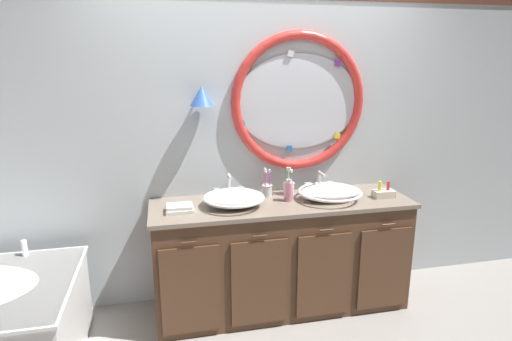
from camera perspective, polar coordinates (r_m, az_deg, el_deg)
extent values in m
plane|color=gray|center=(3.24, 2.88, -20.19)|extent=(14.00, 14.00, 0.00)
cube|color=silver|center=(3.28, 0.43, 4.98)|extent=(6.40, 0.08, 2.60)
ellipsoid|color=silver|center=(3.28, 5.76, 9.14)|extent=(0.98, 0.02, 0.72)
torus|color=red|center=(3.27, 5.79, 9.13)|extent=(1.05, 0.07, 1.05)
cube|color=teal|center=(3.45, 13.60, 8.49)|extent=(0.05, 0.01, 0.05)
cube|color=purple|center=(3.35, 10.93, 13.96)|extent=(0.05, 0.01, 0.05)
cube|color=silver|center=(3.23, 4.67, 15.38)|extent=(0.05, 0.01, 0.05)
cube|color=yellow|center=(3.14, -2.24, 11.25)|extent=(0.04, 0.01, 0.04)
cube|color=teal|center=(3.17, -1.93, 6.30)|extent=(0.05, 0.01, 0.05)
cube|color=#2866B7|center=(3.29, 4.50, 2.96)|extent=(0.04, 0.01, 0.04)
cube|color=yellow|center=(3.41, 10.87, 4.60)|extent=(0.05, 0.01, 0.05)
cylinder|color=#4C3823|center=(3.09, -7.39, 10.37)|extent=(0.02, 0.09, 0.02)
cone|color=blue|center=(3.04, -7.29, 9.93)|extent=(0.17, 0.17, 0.14)
cube|color=brown|center=(3.29, 3.38, -11.41)|extent=(1.87, 0.55, 0.82)
cube|color=gray|center=(3.12, 3.49, -4.40)|extent=(1.91, 0.59, 0.03)
cube|color=gray|center=(3.39, 2.24, -4.18)|extent=(1.87, 0.02, 0.11)
cube|color=brown|center=(2.95, -8.76, -15.69)|extent=(0.39, 0.02, 0.62)
cylinder|color=#422D1E|center=(2.78, -9.02, -9.53)|extent=(0.10, 0.01, 0.01)
cube|color=brown|center=(3.01, 0.47, -14.88)|extent=(0.39, 0.02, 0.62)
cylinder|color=#422D1E|center=(2.84, 0.54, -8.80)|extent=(0.10, 0.01, 0.01)
cube|color=brown|center=(3.13, 9.08, -13.78)|extent=(0.39, 0.02, 0.62)
cylinder|color=#422D1E|center=(2.97, 9.44, -7.91)|extent=(0.10, 0.01, 0.01)
cube|color=brown|center=(3.32, 16.79, -12.54)|extent=(0.39, 0.02, 0.62)
cylinder|color=#422D1E|center=(3.17, 17.36, -6.95)|extent=(0.10, 0.01, 0.01)
cylinder|color=silver|center=(3.30, -28.65, -9.12)|extent=(0.04, 0.04, 0.11)
ellipsoid|color=white|center=(3.00, -2.97, -3.71)|extent=(0.41, 0.33, 0.12)
torus|color=white|center=(2.99, -2.97, -3.65)|extent=(0.43, 0.43, 0.02)
cylinder|color=silver|center=(2.99, -2.97, -3.65)|extent=(0.03, 0.03, 0.01)
ellipsoid|color=white|center=(3.19, 9.90, -2.88)|extent=(0.45, 0.29, 0.11)
torus|color=white|center=(3.19, 9.90, -2.84)|extent=(0.47, 0.47, 0.02)
cylinder|color=silver|center=(3.19, 9.90, -2.84)|extent=(0.03, 0.03, 0.01)
cylinder|color=silver|center=(3.23, -3.65, -3.30)|extent=(0.05, 0.05, 0.02)
cylinder|color=silver|center=(3.20, -3.67, -1.88)|extent=(0.02, 0.02, 0.15)
sphere|color=silver|center=(3.18, -3.69, -0.61)|extent=(0.03, 0.03, 0.03)
cylinder|color=silver|center=(3.13, -3.54, -0.86)|extent=(0.02, 0.11, 0.02)
cylinder|color=silver|center=(3.21, -5.25, -3.06)|extent=(0.04, 0.04, 0.06)
cylinder|color=silver|center=(3.24, -2.07, -2.86)|extent=(0.04, 0.04, 0.06)
cube|color=silver|center=(3.20, -5.27, -2.48)|extent=(0.05, 0.01, 0.01)
cube|color=silver|center=(3.23, -2.07, -2.29)|extent=(0.05, 0.01, 0.01)
cylinder|color=silver|center=(3.41, 8.40, -2.46)|extent=(0.05, 0.05, 0.02)
cylinder|color=silver|center=(3.39, 8.45, -1.27)|extent=(0.02, 0.02, 0.13)
sphere|color=silver|center=(3.37, 8.49, -0.22)|extent=(0.03, 0.03, 0.03)
cylinder|color=silver|center=(3.32, 8.86, -0.48)|extent=(0.02, 0.12, 0.02)
cylinder|color=silver|center=(3.37, 6.94, -2.25)|extent=(0.04, 0.04, 0.06)
cylinder|color=silver|center=(3.43, 9.86, -2.04)|extent=(0.04, 0.04, 0.06)
cube|color=silver|center=(3.36, 6.96, -1.69)|extent=(0.05, 0.01, 0.01)
cube|color=silver|center=(3.43, 9.89, -1.49)|extent=(0.05, 0.01, 0.01)
cylinder|color=silver|center=(3.22, 1.46, -2.71)|extent=(0.08, 0.08, 0.08)
torus|color=silver|center=(3.21, 1.47, -2.00)|extent=(0.08, 0.08, 0.01)
cylinder|color=purple|center=(3.21, 1.82, -1.71)|extent=(0.03, 0.02, 0.17)
cube|color=white|center=(3.19, 1.83, -0.02)|extent=(0.01, 0.02, 0.02)
cylinder|color=#E0383D|center=(3.22, 1.23, -1.61)|extent=(0.03, 0.02, 0.18)
cube|color=white|center=(3.19, 1.24, 0.13)|extent=(0.02, 0.02, 0.02)
cylinder|color=pink|center=(3.19, 1.29, -1.79)|extent=(0.03, 0.02, 0.18)
cube|color=white|center=(3.17, 1.30, -0.07)|extent=(0.02, 0.02, 0.02)
cylinder|color=white|center=(3.27, 4.39, -2.43)|extent=(0.08, 0.08, 0.09)
torus|color=white|center=(3.26, 4.41, -1.67)|extent=(0.09, 0.09, 0.01)
cylinder|color=blue|center=(3.26, 4.74, -1.63)|extent=(0.03, 0.04, 0.16)
cube|color=white|center=(3.23, 4.78, -0.06)|extent=(0.02, 0.03, 0.03)
cylinder|color=pink|center=(3.28, 4.35, -1.54)|extent=(0.02, 0.03, 0.16)
cube|color=white|center=(3.25, 4.38, -0.01)|extent=(0.02, 0.02, 0.02)
cylinder|color=green|center=(3.25, 4.19, -1.51)|extent=(0.04, 0.04, 0.18)
cube|color=white|center=(3.22, 4.23, 0.22)|extent=(0.02, 0.02, 0.03)
cylinder|color=yellow|center=(3.23, 4.47, -1.55)|extent=(0.03, 0.01, 0.18)
cube|color=white|center=(3.20, 4.51, 0.23)|extent=(0.02, 0.02, 0.02)
cylinder|color=pink|center=(3.11, 4.40, -2.83)|extent=(0.07, 0.07, 0.14)
cylinder|color=silver|center=(3.09, 4.43, -1.40)|extent=(0.04, 0.04, 0.02)
cylinder|color=silver|center=(3.07, 4.54, -1.24)|extent=(0.01, 0.04, 0.01)
cube|color=white|center=(2.95, -10.21, -5.23)|extent=(0.19, 0.14, 0.02)
cube|color=white|center=(2.94, -10.24, -4.79)|extent=(0.17, 0.13, 0.02)
cube|color=beige|center=(3.33, 16.74, -3.01)|extent=(0.16, 0.09, 0.05)
cylinder|color=yellow|center=(3.30, 16.29, -2.00)|extent=(0.02, 0.02, 0.07)
cylinder|color=#E0383D|center=(3.33, 17.34, -1.97)|extent=(0.02, 0.02, 0.07)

